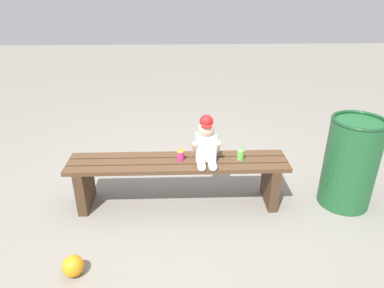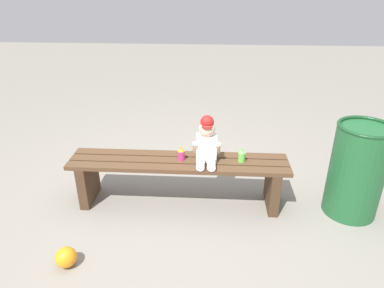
# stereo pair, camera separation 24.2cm
# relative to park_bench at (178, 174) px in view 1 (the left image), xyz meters

# --- Properties ---
(ground_plane) EXTENTS (16.00, 16.00, 0.00)m
(ground_plane) POSITION_rel_park_bench_xyz_m (0.00, -0.00, -0.30)
(ground_plane) COLOR gray
(park_bench) EXTENTS (1.87, 0.35, 0.43)m
(park_bench) POSITION_rel_park_bench_xyz_m (0.00, 0.00, 0.00)
(park_bench) COLOR #513823
(park_bench) RESTS_ON ground_plane
(child_figure) EXTENTS (0.23, 0.27, 0.40)m
(child_figure) POSITION_rel_park_bench_xyz_m (0.24, 0.00, 0.30)
(child_figure) COLOR white
(child_figure) RESTS_ON park_bench
(sippy_cup_left) EXTENTS (0.06, 0.06, 0.12)m
(sippy_cup_left) POSITION_rel_park_bench_xyz_m (0.02, 0.01, 0.19)
(sippy_cup_left) COLOR #E5337F
(sippy_cup_left) RESTS_ON park_bench
(sippy_cup_right) EXTENTS (0.06, 0.06, 0.12)m
(sippy_cup_right) POSITION_rel_park_bench_xyz_m (0.53, 0.01, 0.19)
(sippy_cup_right) COLOR #66CC4C
(sippy_cup_right) RESTS_ON park_bench
(toy_ball) EXTENTS (0.15, 0.15, 0.15)m
(toy_ball) POSITION_rel_park_bench_xyz_m (-0.72, -0.81, -0.23)
(toy_ball) COLOR orange
(toy_ball) RESTS_ON ground_plane
(trash_bin) EXTENTS (0.44, 0.44, 0.81)m
(trash_bin) POSITION_rel_park_bench_xyz_m (1.48, -0.04, 0.10)
(trash_bin) COLOR #1E592D
(trash_bin) RESTS_ON ground_plane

